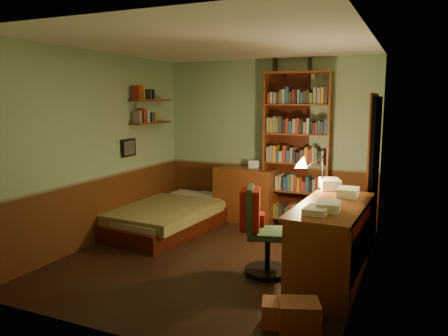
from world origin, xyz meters
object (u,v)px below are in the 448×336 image
at_px(desk_lamp, 323,168).
at_px(cardboard_box_b, 279,313).
at_px(bookshelf, 296,150).
at_px(desk, 331,243).
at_px(office_chair, 268,226).
at_px(mini_stereo, 255,164).
at_px(cardboard_box_a, 299,316).
at_px(dresser, 246,194).
at_px(bed, 170,207).

bearing_deg(desk_lamp, cardboard_box_b, -98.78).
height_order(bookshelf, desk, bookshelf).
xyz_separation_m(office_chair, cardboard_box_b, (0.46, -1.05, -0.46)).
distance_m(mini_stereo, cardboard_box_a, 3.65).
relative_size(dresser, desk_lamp, 1.85).
bearing_deg(cardboard_box_a, desk_lamp, 96.30).
bearing_deg(dresser, cardboard_box_b, -61.16).
distance_m(desk_lamp, office_chair, 1.08).
bearing_deg(cardboard_box_a, mini_stereo, 116.11).
xyz_separation_m(dresser, desk, (1.72, -1.92, -0.00)).
height_order(dresser, office_chair, office_chair).
bearing_deg(cardboard_box_a, dresser, 118.59).
bearing_deg(bookshelf, bed, -154.38).
xyz_separation_m(dresser, mini_stereo, (0.11, 0.12, 0.49)).
bearing_deg(mini_stereo, bed, -156.95).
height_order(mini_stereo, desk_lamp, desk_lamp).
relative_size(bed, desk_lamp, 4.16).
xyz_separation_m(desk, desk_lamp, (-0.26, 0.74, 0.69)).
height_order(mini_stereo, cardboard_box_a, mini_stereo).
xyz_separation_m(desk_lamp, office_chair, (-0.43, -0.81, -0.56)).
bearing_deg(mini_stereo, dresser, -152.38).
bearing_deg(office_chair, desk, -11.32).
xyz_separation_m(bed, bookshelf, (1.71, 0.97, 0.87)).
xyz_separation_m(mini_stereo, bookshelf, (0.69, -0.04, 0.26)).
bearing_deg(bed, desk_lamp, -0.34).
relative_size(desk, office_chair, 1.43).
bearing_deg(bed, cardboard_box_a, -33.49).
distance_m(bed, desk, 2.83).
height_order(bed, bookshelf, bookshelf).
relative_size(bookshelf, desk, 1.48).
bearing_deg(mini_stereo, cardboard_box_a, -85.73).
height_order(bed, mini_stereo, mini_stereo).
bearing_deg(cardboard_box_b, desk_lamp, 90.82).
distance_m(desk_lamp, cardboard_box_b, 2.12).
height_order(bookshelf, desk_lamp, bookshelf).
bearing_deg(bed, mini_stereo, 51.62).
relative_size(bed, cardboard_box_a, 6.38).
bearing_deg(desk, cardboard_box_b, -99.35).
bearing_deg(office_chair, dresser, 100.21).
xyz_separation_m(bed, dresser, (0.91, 0.89, 0.11)).
relative_size(dresser, desk, 0.61).
height_order(cardboard_box_a, cardboard_box_b, cardboard_box_a).
distance_m(dresser, desk, 2.58).
relative_size(desk, cardboard_box_b, 5.34).
bearing_deg(bed, dresser, 51.03).
height_order(dresser, cardboard_box_a, dresser).
xyz_separation_m(bed, cardboard_box_a, (2.58, -2.18, -0.20)).
bearing_deg(desk_lamp, cardboard_box_a, -93.30).
distance_m(mini_stereo, desk_lamp, 1.89).
relative_size(bed, bookshelf, 0.92).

